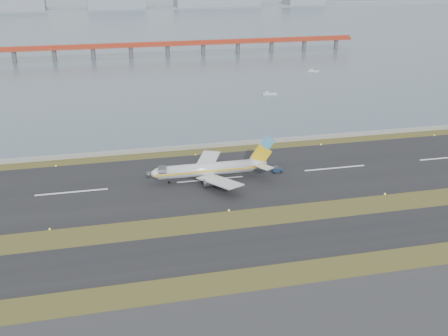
{
  "coord_description": "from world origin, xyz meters",
  "views": [
    {
      "loc": [
        -32.95,
        -121.23,
        62.58
      ],
      "look_at": [
        2.27,
        22.0,
        6.5
      ],
      "focal_mm": 45.0,
      "sensor_mm": 36.0,
      "label": 1
    }
  ],
  "objects": [
    {
      "name": "bay_water",
      "position": [
        0.0,
        460.0,
        0.0
      ],
      "size": [
        1400.0,
        800.0,
        1.3
      ],
      "primitive_type": "cube",
      "color": "#4E5E6F",
      "rests_on": "ground"
    },
    {
      "name": "airliner",
      "position": [
        0.19,
        29.91,
        3.46
      ],
      "size": [
        38.52,
        32.89,
        12.8
      ],
      "color": "silver",
      "rests_on": "ground"
    },
    {
      "name": "ground",
      "position": [
        0.0,
        0.0,
        0.0
      ],
      "size": [
        1000.0,
        1000.0,
        0.0
      ],
      "primitive_type": "plane",
      "color": "#3A4418",
      "rests_on": "ground"
    },
    {
      "name": "runway_strip",
      "position": [
        0.0,
        30.0,
        0.05
      ],
      "size": [
        1000.0,
        45.0,
        0.1
      ],
      "primitive_type": "cube",
      "color": "black",
      "rests_on": "ground"
    },
    {
      "name": "pushback_tug",
      "position": [
        21.12,
        30.88,
        0.98
      ],
      "size": [
        3.22,
        2.0,
        2.01
      ],
      "rotation": [
        0.0,
        0.0,
        0.05
      ],
      "color": "#16263E",
      "rests_on": "ground"
    },
    {
      "name": "seawall",
      "position": [
        0.0,
        60.0,
        0.5
      ],
      "size": [
        1000.0,
        2.5,
        1.0
      ],
      "primitive_type": "cube",
      "color": "gray",
      "rests_on": "ground"
    },
    {
      "name": "workboat_far",
      "position": [
        93.2,
        177.1,
        0.49
      ],
      "size": [
        6.59,
        4.43,
        1.54
      ],
      "rotation": [
        0.0,
        0.0,
        -0.43
      ],
      "color": "#B8B8BC",
      "rests_on": "ground"
    },
    {
      "name": "taxiway_strip",
      "position": [
        0.0,
        -12.0,
        0.05
      ],
      "size": [
        1000.0,
        18.0,
        0.1
      ],
      "primitive_type": "cube",
      "color": "black",
      "rests_on": "ground"
    },
    {
      "name": "red_pier",
      "position": [
        20.0,
        250.0,
        7.28
      ],
      "size": [
        260.0,
        5.0,
        10.2
      ],
      "color": "#9F301B",
      "rests_on": "ground"
    },
    {
      "name": "workboat_near",
      "position": [
        50.94,
        129.14,
        0.52
      ],
      "size": [
        7.02,
        3.09,
        1.65
      ],
      "rotation": [
        0.0,
        0.0,
        -0.15
      ],
      "color": "#B8B8BC",
      "rests_on": "ground"
    },
    {
      "name": "far_shoreline",
      "position": [
        13.62,
        620.0,
        6.07
      ],
      "size": [
        1400.0,
        80.0,
        60.5
      ],
      "color": "gray",
      "rests_on": "ground"
    }
  ]
}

